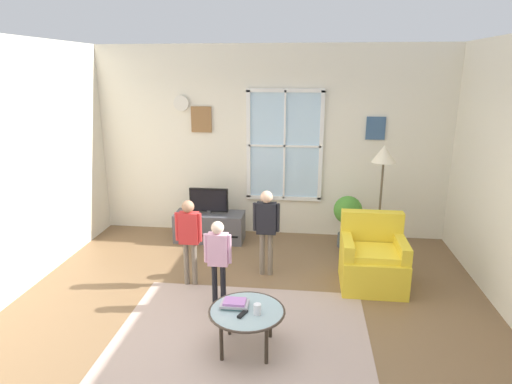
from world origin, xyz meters
name	(u,v)px	position (x,y,z in m)	size (l,w,h in m)	color
ground_plane	(246,326)	(0.00, 0.00, -0.01)	(6.06, 6.09, 0.02)	brown
back_wall	(271,142)	(0.01, 2.80, 1.48)	(5.46, 0.17, 2.95)	silver
area_rug	(241,337)	(-0.01, -0.23, 0.00)	(2.53, 2.06, 0.01)	tan
tv_stand	(210,227)	(-0.89, 2.28, 0.22)	(1.06, 0.45, 0.44)	#4C4C51
television	(209,200)	(-0.89, 2.28, 0.65)	(0.59, 0.08, 0.39)	#4C4C4C
armchair	(372,260)	(1.42, 1.08, 0.33)	(0.76, 0.74, 0.87)	yellow
coffee_table	(247,313)	(0.07, -0.39, 0.38)	(0.73, 0.73, 0.41)	#99B2B7
book_stack	(235,304)	(-0.05, -0.34, 0.44)	(0.26, 0.18, 0.07)	teal
cup	(257,309)	(0.17, -0.44, 0.46)	(0.07, 0.07, 0.10)	white
remote_near_books	(243,314)	(0.04, -0.47, 0.42)	(0.04, 0.14, 0.02)	black
person_red_shirt	(189,233)	(-0.80, 0.82, 0.68)	(0.33, 0.15, 1.09)	#726656
person_black_shirt	(266,223)	(0.10, 1.20, 0.71)	(0.34, 0.15, 1.13)	#726656
person_pink_shirt	(218,254)	(-0.35, 0.34, 0.63)	(0.31, 0.14, 1.01)	black
potted_plant_by_window	(348,215)	(1.20, 2.27, 0.50)	(0.42, 0.42, 0.79)	#4C565B
floor_lamp	(383,166)	(1.58, 1.81, 1.36)	(0.32, 0.32, 1.62)	black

